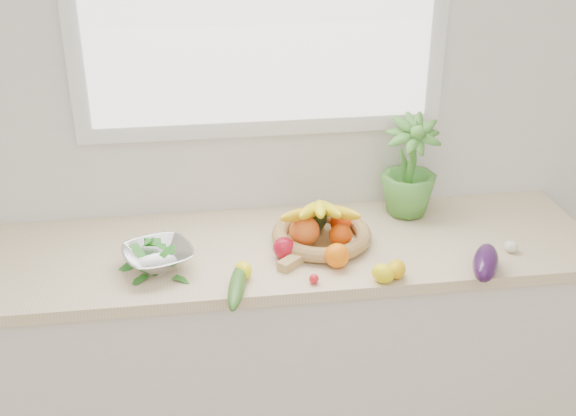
{
  "coord_description": "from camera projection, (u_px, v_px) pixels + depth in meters",
  "views": [
    {
      "loc": [
        -0.25,
        -0.2,
        2.11
      ],
      "look_at": [
        0.05,
        1.93,
        1.05
      ],
      "focal_mm": 45.0,
      "sensor_mm": 36.0,
      "label": 1
    }
  ],
  "objects": [
    {
      "name": "lemon_a",
      "position": [
        243.0,
        270.0,
        2.28
      ],
      "size": [
        0.07,
        0.08,
        0.05
      ],
      "primitive_type": "ellipsoid",
      "rotation": [
        0.0,
        0.0,
        0.24
      ],
      "color": "#FFF20D",
      "rests_on": "countertop"
    },
    {
      "name": "countertop",
      "position": [
        273.0,
        251.0,
        2.49
      ],
      "size": [
        2.24,
        0.62,
        0.04
      ],
      "primitive_type": "cube",
      "color": "beige",
      "rests_on": "counter_cabinet"
    },
    {
      "name": "potted_herb",
      "position": [
        410.0,
        166.0,
        2.61
      ],
      "size": [
        0.21,
        0.21,
        0.37
      ],
      "primitive_type": "imported",
      "rotation": [
        0.0,
        0.0,
        -0.02
      ],
      "color": "#4B9536",
      "rests_on": "countertop"
    },
    {
      "name": "apple",
      "position": [
        284.0,
        248.0,
        2.39
      ],
      "size": [
        0.09,
        0.09,
        0.07
      ],
      "primitive_type": "sphere",
      "rotation": [
        0.0,
        0.0,
        -0.31
      ],
      "color": "#B60E24",
      "rests_on": "countertop"
    },
    {
      "name": "cucumber",
      "position": [
        237.0,
        286.0,
        2.2
      ],
      "size": [
        0.1,
        0.28,
        0.05
      ],
      "primitive_type": "ellipsoid",
      "rotation": [
        0.0,
        0.0,
        -0.18
      ],
      "color": "#2E5E1B",
      "rests_on": "countertop"
    },
    {
      "name": "fruit_basket",
      "position": [
        321.0,
        229.0,
        2.48
      ],
      "size": [
        0.39,
        0.39,
        0.18
      ],
      "color": "#A77C4A",
      "rests_on": "countertop"
    },
    {
      "name": "ginger",
      "position": [
        291.0,
        262.0,
        2.35
      ],
      "size": [
        0.1,
        0.1,
        0.03
      ],
      "primitive_type": "cube",
      "rotation": [
        0.0,
        0.0,
        0.74
      ],
      "color": "tan",
      "rests_on": "countertop"
    },
    {
      "name": "back_wall",
      "position": [
        261.0,
        93.0,
        2.55
      ],
      "size": [
        4.5,
        0.02,
        2.7
      ],
      "primitive_type": "cube",
      "color": "white",
      "rests_on": "ground"
    },
    {
      "name": "counter_cabinet",
      "position": [
        274.0,
        356.0,
        2.69
      ],
      "size": [
        2.2,
        0.58,
        0.86
      ],
      "primitive_type": "cube",
      "color": "silver",
      "rests_on": "ground"
    },
    {
      "name": "garlic_a",
      "position": [
        352.0,
        245.0,
        2.44
      ],
      "size": [
        0.06,
        0.06,
        0.04
      ],
      "primitive_type": "ellipsoid",
      "rotation": [
        0.0,
        0.0,
        -0.32
      ],
      "color": "white",
      "rests_on": "countertop"
    },
    {
      "name": "lemon_c",
      "position": [
        383.0,
        273.0,
        2.26
      ],
      "size": [
        0.09,
        0.1,
        0.06
      ],
      "primitive_type": "ellipsoid",
      "rotation": [
        0.0,
        0.0,
        0.66
      ],
      "color": "yellow",
      "rests_on": "countertop"
    },
    {
      "name": "garlic_b",
      "position": [
        362.0,
        243.0,
        2.45
      ],
      "size": [
        0.06,
        0.06,
        0.05
      ],
      "primitive_type": "ellipsoid",
      "rotation": [
        0.0,
        0.0,
        0.17
      ],
      "color": "beige",
      "rests_on": "countertop"
    },
    {
      "name": "orange_loose",
      "position": [
        337.0,
        256.0,
        2.33
      ],
      "size": [
        0.09,
        0.09,
        0.08
      ],
      "primitive_type": "sphere",
      "rotation": [
        0.0,
        0.0,
        0.07
      ],
      "color": "orange",
      "rests_on": "countertop"
    },
    {
      "name": "eggplant",
      "position": [
        486.0,
        262.0,
        2.29
      ],
      "size": [
        0.16,
        0.23,
        0.08
      ],
      "primitive_type": "ellipsoid",
      "rotation": [
        0.0,
        0.0,
        -0.44
      ],
      "color": "#2F103C",
      "rests_on": "countertop"
    },
    {
      "name": "garlic_c",
      "position": [
        511.0,
        247.0,
        2.43
      ],
      "size": [
        0.05,
        0.05,
        0.04
      ],
      "primitive_type": "ellipsoid",
      "rotation": [
        0.0,
        0.0,
        -0.13
      ],
      "color": "white",
      "rests_on": "countertop"
    },
    {
      "name": "lemon_b",
      "position": [
        397.0,
        269.0,
        2.28
      ],
      "size": [
        0.08,
        0.09,
        0.06
      ],
      "primitive_type": "ellipsoid",
      "rotation": [
        0.0,
        0.0,
        -0.33
      ],
      "color": "#F3B50D",
      "rests_on": "countertop"
    },
    {
      "name": "radish",
      "position": [
        314.0,
        279.0,
        2.25
      ],
      "size": [
        0.03,
        0.03,
        0.03
      ],
      "primitive_type": "sphere",
      "rotation": [
        0.0,
        0.0,
        0.02
      ],
      "color": "red",
      "rests_on": "countertop"
    },
    {
      "name": "colander_with_spinach",
      "position": [
        158.0,
        252.0,
        2.32
      ],
      "size": [
        0.28,
        0.28,
        0.12
      ],
      "color": "white",
      "rests_on": "countertop"
    }
  ]
}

